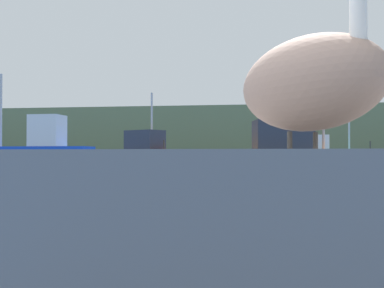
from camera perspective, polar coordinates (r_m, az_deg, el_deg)
hillside_backdrop at (r=75.87m, az=8.73°, el=0.88°), size 140.00×13.19×7.46m
pier_dock at (r=3.23m, az=12.20°, el=-8.68°), size 2.63×3.16×0.88m
pelican at (r=3.22m, az=12.23°, el=6.35°), size 1.10×1.33×0.98m
fishing_boat_red at (r=34.13m, az=-5.91°, el=-1.19°), size 5.60×4.08×4.75m
fishing_boat_teal at (r=36.02m, az=12.72°, el=-1.41°), size 7.21×2.77×5.28m
fishing_boat_blue at (r=24.70m, az=-16.07°, el=-1.17°), size 5.20×1.55×4.51m
fishing_boat_orange at (r=25.12m, az=9.08°, el=-1.28°), size 7.54×3.83×4.68m
mooring_buoy at (r=11.17m, az=-9.52°, el=-3.94°), size 0.68×0.68×0.68m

